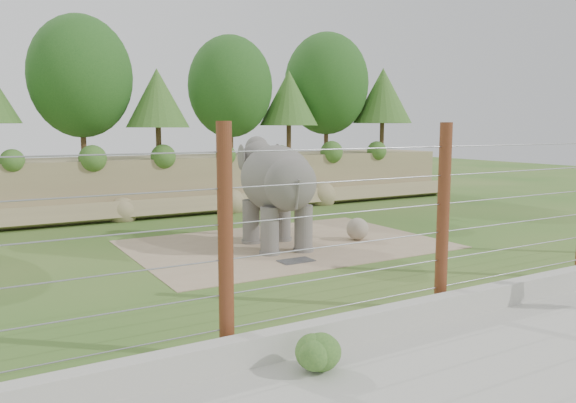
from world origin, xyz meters
TOP-DOWN VIEW (x-y plane):
  - ground at (0.00, 0.00)m, footprint 90.00×90.00m
  - back_embankment at (0.59, 12.68)m, footprint 30.00×5.52m
  - dirt_patch at (0.50, 3.00)m, footprint 10.00×7.00m
  - drain_grate at (-0.47, 0.73)m, footprint 1.00×0.60m
  - elephant at (-0.00, 2.75)m, footprint 2.46×4.53m
  - stone_ball at (2.98, 2.33)m, footprint 0.77×0.77m
  - retaining_wall at (0.00, -5.00)m, footprint 26.00×0.35m
  - walkway at (0.00, -7.00)m, footprint 26.00×4.00m
  - barrier_fence at (0.00, -4.50)m, footprint 20.26×0.26m
  - walkway_shrub at (-4.00, -5.80)m, footprint 0.63×0.63m

SIDE VIEW (x-z plane):
  - ground at x=0.00m, z-range 0.00..0.00m
  - walkway at x=0.00m, z-range 0.00..0.01m
  - dirt_patch at x=0.50m, z-range 0.00..0.02m
  - drain_grate at x=-0.47m, z-range 0.02..0.05m
  - retaining_wall at x=0.00m, z-range 0.00..0.50m
  - walkway_shrub at x=-4.00m, z-range 0.01..0.64m
  - stone_ball at x=2.98m, z-range 0.02..0.79m
  - elephant at x=0.00m, z-range 0.00..3.48m
  - barrier_fence at x=0.00m, z-range 0.00..4.00m
  - back_embankment at x=0.59m, z-range -0.42..8.35m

